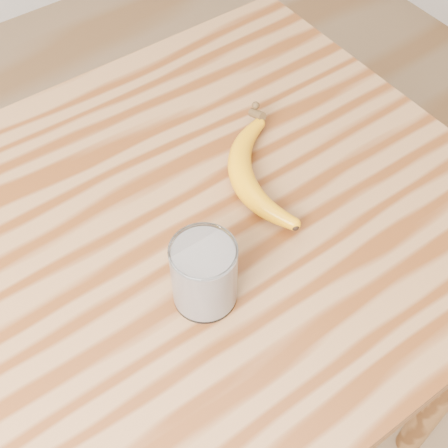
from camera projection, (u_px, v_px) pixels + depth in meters
table at (125, 310)px, 0.99m from camera, size 1.20×0.80×0.90m
smoothie_glass at (204, 274)px, 0.81m from camera, size 0.09×0.09×0.11m
banana at (241, 176)px, 0.96m from camera, size 0.24×0.34×0.04m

